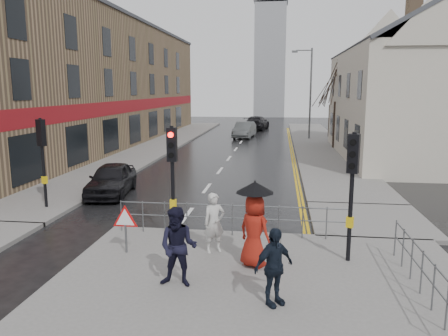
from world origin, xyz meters
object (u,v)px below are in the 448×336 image
(pedestrian_with_umbrella, at_px, (254,222))
(pedestrian_a, at_px, (214,223))
(car_parked, at_px, (111,179))
(car_mid, at_px, (244,130))
(pedestrian_b, at_px, (178,247))
(pedestrian_d, at_px, (274,267))

(pedestrian_with_umbrella, bearing_deg, pedestrian_a, 143.68)
(car_parked, height_order, car_mid, car_mid)
(pedestrian_b, relative_size, car_parked, 0.45)
(pedestrian_b, relative_size, pedestrian_with_umbrella, 0.84)
(pedestrian_a, distance_m, car_mid, 30.01)
(pedestrian_a, height_order, pedestrian_with_umbrella, pedestrian_with_umbrella)
(car_mid, bearing_deg, pedestrian_d, -78.48)
(pedestrian_with_umbrella, distance_m, car_mid, 30.94)
(pedestrian_with_umbrella, xyz_separation_m, car_parked, (-6.71, 7.40, -0.61))
(car_mid, bearing_deg, pedestrian_b, -82.21)
(pedestrian_d, bearing_deg, car_parked, 87.22)
(car_parked, bearing_deg, pedestrian_with_umbrella, -55.00)
(pedestrian_d, relative_size, car_parked, 0.41)
(pedestrian_d, relative_size, car_mid, 0.37)
(pedestrian_with_umbrella, bearing_deg, car_mid, 95.11)
(car_mid, bearing_deg, pedestrian_a, -81.12)
(car_parked, bearing_deg, pedestrian_a, -56.90)
(pedestrian_b, distance_m, car_mid, 32.19)
(pedestrian_b, xyz_separation_m, car_mid, (-1.11, 32.17, -0.32))
(pedestrian_d, distance_m, car_parked, 11.84)
(pedestrian_b, bearing_deg, pedestrian_with_umbrella, 42.90)
(pedestrian_a, relative_size, car_mid, 0.37)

